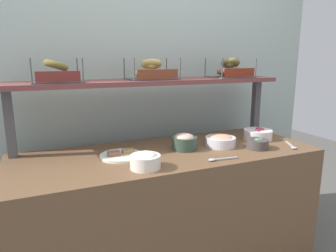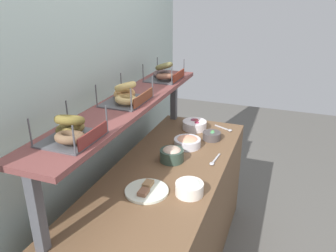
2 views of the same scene
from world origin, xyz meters
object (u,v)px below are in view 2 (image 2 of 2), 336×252
at_px(serving_plate_white, 147,190).
at_px(bowl_beet_salad, 195,125).
at_px(serving_spoon_near_plate, 214,161).
at_px(serving_spoon_by_edge, 226,129).
at_px(bowl_lox_spread, 187,142).
at_px(bowl_cream_cheese, 189,187).
at_px(bagel_basket_cinnamon_raisin, 71,131).
at_px(bagel_basket_poppy, 164,73).
at_px(bowl_veggie_mix, 212,136).
at_px(bowl_tuna_salad, 172,154).
at_px(bagel_basket_sesame, 126,95).

bearing_deg(serving_plate_white, bowl_beet_salad, 0.35).
bearing_deg(serving_spoon_near_plate, serving_spoon_by_edge, 3.36).
height_order(bowl_lox_spread, bowl_cream_cheese, bowl_cream_cheese).
bearing_deg(bagel_basket_cinnamon_raisin, bagel_basket_poppy, -0.07).
relative_size(serving_spoon_by_edge, bagel_basket_cinnamon_raisin, 0.58).
bearing_deg(bowl_beet_salad, serving_plate_white, -179.65).
relative_size(bowl_veggie_mix, bagel_basket_cinnamon_raisin, 0.50).
distance_m(bowl_cream_cheese, serving_spoon_by_edge, 1.01).
height_order(bowl_beet_salad, serving_plate_white, bowl_beet_salad).
distance_m(bowl_lox_spread, bowl_cream_cheese, 0.63).
bearing_deg(bowl_veggie_mix, bowl_beet_salad, 50.06).
relative_size(bowl_tuna_salad, serving_plate_white, 0.64).
bearing_deg(serving_plate_white, bagel_basket_poppy, 14.56).
relative_size(serving_plate_white, bagel_basket_poppy, 0.85).
height_order(bowl_lox_spread, bagel_basket_cinnamon_raisin, bagel_basket_cinnamon_raisin).
height_order(serving_spoon_by_edge, bagel_basket_sesame, bagel_basket_sesame).
relative_size(bowl_beet_salad, serving_plate_white, 0.78).
bearing_deg(bagel_basket_sesame, bowl_veggie_mix, -37.78).
height_order(serving_spoon_by_edge, bagel_basket_cinnamon_raisin, bagel_basket_cinnamon_raisin).
bearing_deg(bowl_veggie_mix, bagel_basket_cinnamon_raisin, 160.43).
relative_size(bowl_cream_cheese, serving_spoon_near_plate, 0.89).
bearing_deg(bowl_veggie_mix, serving_plate_white, 168.14).
distance_m(bowl_cream_cheese, bagel_basket_sesame, 0.69).
xyz_separation_m(bowl_tuna_salad, serving_plate_white, (-0.41, 0.01, -0.04)).
bearing_deg(bowl_lox_spread, bagel_basket_cinnamon_raisin, 164.33).
distance_m(bowl_tuna_salad, bowl_veggie_mix, 0.47).
bearing_deg(bowl_beet_salad, bowl_tuna_salad, -178.79).
distance_m(bowl_lox_spread, serving_plate_white, 0.66).
xyz_separation_m(bowl_tuna_salad, bowl_beet_salad, (0.59, 0.01, -0.01)).
bearing_deg(bowl_tuna_salad, bagel_basket_poppy, 26.17).
relative_size(bowl_cream_cheese, bagel_basket_cinnamon_raisin, 0.58).
bearing_deg(bowl_cream_cheese, bagel_basket_sesame, 65.55).
bearing_deg(bowl_cream_cheese, serving_spoon_by_edge, -0.51).
xyz_separation_m(bowl_beet_salad, bagel_basket_cinnamon_raisin, (-1.32, 0.23, 0.44)).
height_order(bowl_tuna_salad, bagel_basket_poppy, bagel_basket_poppy).
relative_size(bowl_tuna_salad, serving_spoon_near_plate, 0.90).
relative_size(bowl_lox_spread, serving_plate_white, 0.78).
relative_size(serving_plate_white, serving_spoon_by_edge, 1.58).
xyz_separation_m(serving_plate_white, bagel_basket_sesame, (0.29, 0.26, 0.47)).
relative_size(serving_spoon_by_edge, bagel_basket_poppy, 0.54).
distance_m(bowl_beet_salad, bagel_basket_cinnamon_raisin, 1.41).
distance_m(serving_spoon_near_plate, bagel_basket_sesame, 0.74).
xyz_separation_m(bowl_tuna_salad, serving_spoon_near_plate, (0.08, -0.27, -0.04)).
bearing_deg(bowl_beet_salad, bagel_basket_sesame, 160.79).
relative_size(bowl_beet_salad, bagel_basket_sesame, 0.62).
bearing_deg(bowl_veggie_mix, serving_spoon_near_plate, -164.06).
height_order(bowl_lox_spread, serving_spoon_near_plate, bowl_lox_spread).
distance_m(bowl_tuna_salad, bagel_basket_cinnamon_raisin, 0.87).
bearing_deg(bowl_lox_spread, bowl_beet_salad, 7.33).
height_order(bowl_lox_spread, bagel_basket_sesame, bagel_basket_sesame).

